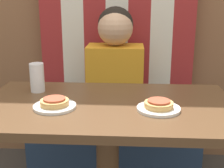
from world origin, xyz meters
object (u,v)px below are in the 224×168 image
Objects in this scene: person at (115,57)px; plate_right at (159,109)px; drinking_cup at (37,78)px; pizza_right at (159,104)px; plate_left at (55,106)px; pizza_left at (54,102)px.

person is 3.60× the size of plate_right.
drinking_cup is at bearing 158.81° from plate_right.
pizza_right reaches higher than plate_right.
plate_left and plate_right have the same top height.
pizza_left is (-0.42, 0.00, 0.02)m from plate_right.
pizza_left is at bearing -106.43° from person.
pizza_left is at bearing -58.31° from drinking_cup.
plate_right is 0.59m from drinking_cup.
plate_right is at bearing 0.00° from pizza_left.
plate_right is at bearing 180.00° from pizza_right.
person reaches higher than plate_left.
pizza_right is at bearing 0.00° from plate_right.
pizza_left is (-0.00, 0.00, 0.02)m from plate_left.
pizza_left reaches higher than plate_right.
pizza_left is 0.85× the size of drinking_cup.
drinking_cup is (-0.55, 0.21, 0.04)m from pizza_right.
drinking_cup is at bearing 121.69° from plate_left.
drinking_cup is (-0.13, 0.21, 0.06)m from plate_left.
plate_right is at bearing -73.57° from person.
person is 0.74m from pizza_left.
plate_left is at bearing -58.31° from drinking_cup.
drinking_cup is at bearing 158.81° from pizza_right.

